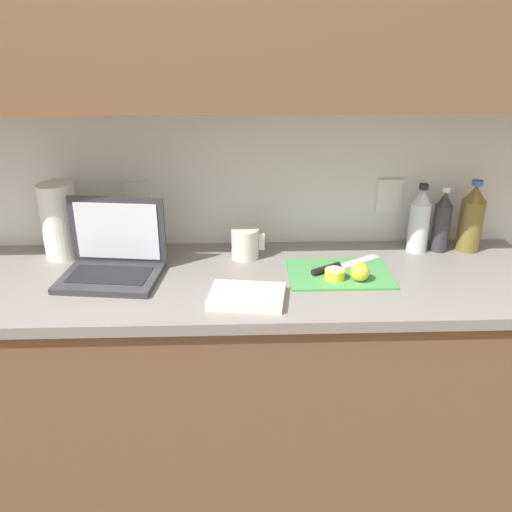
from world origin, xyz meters
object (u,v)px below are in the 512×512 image
object	(u,v)px
measuring_cup	(245,243)
paper_towel_roll	(60,221)
laptop	(113,258)
cutting_board	(339,274)
bottle_oil_tall	(442,222)
lemon_half_cut	(335,274)
bottle_green_soda	(419,221)
bottle_water_clear	(471,219)
knife	(335,267)
lemon_whole_beside	(360,272)

from	to	relation	value
measuring_cup	paper_towel_roll	size ratio (longest dim) A/B	0.44
laptop	cutting_board	bearing A→B (deg)	5.06
cutting_board	bottle_oil_tall	size ratio (longest dim) A/B	1.41
cutting_board	lemon_half_cut	world-z (taller)	lemon_half_cut
bottle_green_soda	bottle_water_clear	distance (m)	0.19
laptop	bottle_water_clear	xyz separation A→B (m)	(1.23, 0.17, 0.06)
knife	bottle_oil_tall	xyz separation A→B (m)	(0.40, 0.17, 0.09)
bottle_oil_tall	paper_towel_roll	xyz separation A→B (m)	(-1.33, -0.01, 0.02)
bottle_green_soda	laptop	bearing A→B (deg)	-170.83
cutting_board	bottle_water_clear	bearing A→B (deg)	21.34
lemon_half_cut	bottle_oil_tall	distance (m)	0.49
measuring_cup	paper_towel_roll	world-z (taller)	paper_towel_roll
laptop	paper_towel_roll	size ratio (longest dim) A/B	1.29
lemon_whole_beside	lemon_half_cut	bearing A→B (deg)	169.19
cutting_board	laptop	bearing A→B (deg)	177.94
cutting_board	lemon_half_cut	xyz separation A→B (m)	(-0.02, -0.04, 0.02)
lemon_whole_beside	paper_towel_roll	world-z (taller)	paper_towel_roll
bottle_water_clear	measuring_cup	world-z (taller)	bottle_water_clear
knife	measuring_cup	distance (m)	0.32
knife	lemon_half_cut	distance (m)	0.07
lemon_half_cut	bottle_green_soda	bearing A→B (deg)	35.46
bottle_oil_tall	measuring_cup	size ratio (longest dim) A/B	2.04
measuring_cup	bottle_water_clear	bearing A→B (deg)	2.94
bottle_oil_tall	bottle_water_clear	size ratio (longest dim) A/B	0.91
laptop	bottle_oil_tall	distance (m)	1.14
bottle_green_soda	paper_towel_roll	bearing A→B (deg)	-179.69
lemon_whole_beside	bottle_oil_tall	bearing A→B (deg)	36.74
lemon_whole_beside	bottle_water_clear	bearing A→B (deg)	29.73
bottle_oil_tall	knife	bearing A→B (deg)	-157.42
laptop	bottle_green_soda	world-z (taller)	bottle_green_soda
measuring_cup	bottle_oil_tall	bearing A→B (deg)	3.38
lemon_whole_beside	paper_towel_roll	bearing A→B (deg)	165.99
cutting_board	lemon_half_cut	size ratio (longest dim) A/B	5.23
lemon_whole_beside	bottle_oil_tall	world-z (taller)	bottle_oil_tall
knife	lemon_whole_beside	size ratio (longest dim) A/B	4.30
lemon_half_cut	bottle_green_soda	size ratio (longest dim) A/B	0.26
bottle_oil_tall	paper_towel_roll	bearing A→B (deg)	-179.71
laptop	cutting_board	size ratio (longest dim) A/B	1.02
measuring_cup	cutting_board	bearing A→B (deg)	-26.90
laptop	bottle_oil_tall	size ratio (longest dim) A/B	1.43
bottle_green_soda	measuring_cup	distance (m)	0.62
laptop	measuring_cup	distance (m)	0.45
lemon_whole_beside	bottle_green_soda	xyz separation A→B (m)	(0.26, 0.25, 0.07)
knife	lemon_half_cut	size ratio (longest dim) A/B	4.08
measuring_cup	bottle_green_soda	bearing A→B (deg)	3.82
knife	cutting_board	bearing A→B (deg)	-100.52
lemon_half_cut	lemon_whole_beside	bearing A→B (deg)	-10.81
cutting_board	lemon_whole_beside	xyz separation A→B (m)	(0.05, -0.06, 0.03)
cutting_board	bottle_oil_tall	world-z (taller)	bottle_oil_tall
cutting_board	bottle_water_clear	world-z (taller)	bottle_water_clear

